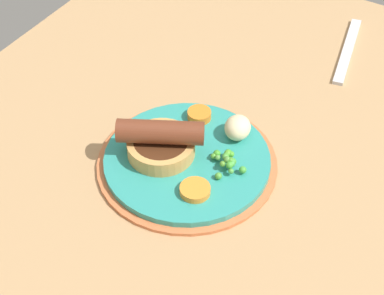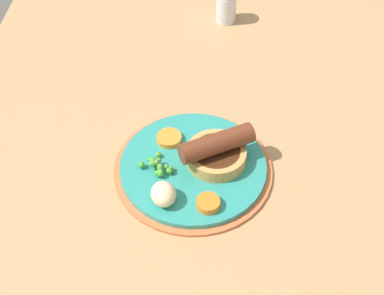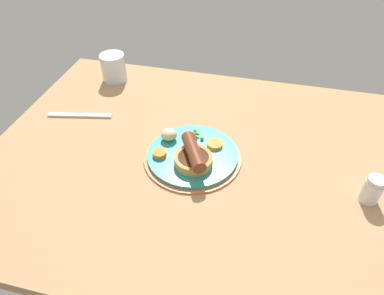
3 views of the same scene
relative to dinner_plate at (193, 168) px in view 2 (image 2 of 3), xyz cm
name	(u,v)px [view 2 (image 2 of 3)]	position (x,y,z in cm)	size (l,w,h in cm)	color
dining_table	(189,158)	(3.70, 0.92, -2.07)	(110.00, 80.00, 3.00)	tan
dinner_plate	(193,168)	(0.00, 0.00, 0.00)	(24.01, 24.01, 1.40)	#CC6B3D
sausage_pudding	(216,151)	(1.02, -3.39, 2.95)	(9.00, 11.45, 5.34)	tan
pea_pile	(157,165)	(-1.39, 5.25, 1.82)	(4.91, 5.34, 1.87)	#559530
potato_chunk_1	(163,194)	(-7.03, 3.71, 2.39)	(4.10, 3.55, 3.11)	beige
carrot_slice_0	(208,203)	(-7.53, -2.57, 1.43)	(3.33, 3.33, 1.19)	orange
carrot_slice_3	(169,138)	(4.73, 4.03, 1.29)	(3.88, 3.88, 0.92)	orange
salt_shaker	(226,6)	(39.93, -4.08, 2.65)	(3.98, 3.98, 6.52)	silver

